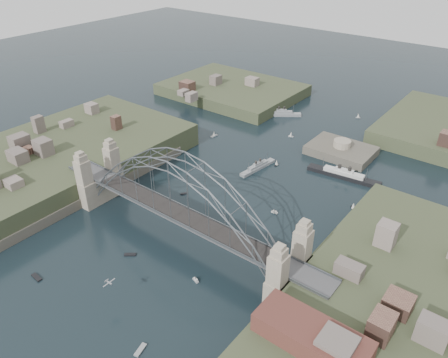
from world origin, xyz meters
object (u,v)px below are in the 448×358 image
bridge (179,201)px  naval_cruiser_far (281,114)px  fort_island (340,155)px  wharf_shed (312,336)px  naval_cruiser_near (258,167)px  ocean_liner (343,175)px

bridge → naval_cruiser_far: bridge is taller
fort_island → wharf_shed: wharf_shed is taller
wharf_shed → naval_cruiser_far: (-66.98, 101.07, -9.13)m
bridge → fort_island: 72.14m
naval_cruiser_far → bridge: bearing=-75.2°
naval_cruiser_near → naval_cruiser_far: 47.36m
naval_cruiser_far → naval_cruiser_near: bearing=-68.0°
bridge → wharf_shed: bridge is taller
bridge → ocean_liner: bridge is taller
naval_cruiser_near → naval_cruiser_far: (-17.70, 43.92, 0.16)m
bridge → ocean_liner: (19.61, 55.47, -11.42)m
bridge → naval_cruiser_near: 44.99m
naval_cruiser_near → ocean_liner: (24.89, 12.33, 0.18)m
ocean_liner → naval_cruiser_far: bearing=143.4°
bridge → naval_cruiser_far: 90.78m
wharf_shed → naval_cruiser_near: 76.03m
wharf_shed → naval_cruiser_far: wharf_shed is taller
fort_island → naval_cruiser_far: 38.94m
naval_cruiser_near → bridge: bearing=-83.0°
naval_cruiser_near → naval_cruiser_far: naval_cruiser_far is taller
bridge → naval_cruiser_far: size_ratio=5.70×
fort_island → bridge: bearing=-99.7°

